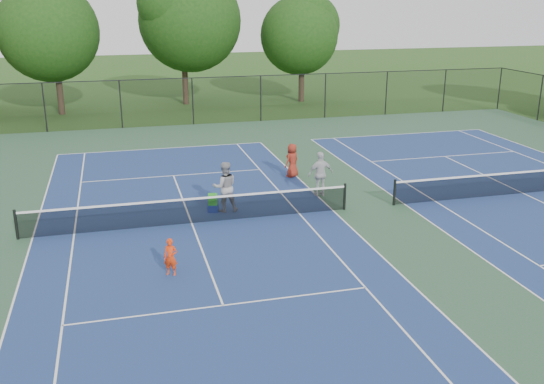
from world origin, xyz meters
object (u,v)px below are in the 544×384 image
object	(u,v)px
tree_back_c	(302,30)
instructor	(225,187)
tree_back_b	(182,15)
ball_crate	(213,208)
ball_hopper	(213,199)
tree_back_a	(53,26)
bystander_a	(321,174)
child_player	(171,257)
bystander_c	(292,160)

from	to	relation	value
tree_back_c	instructor	size ratio (longest dim) A/B	4.27
tree_back_b	instructor	bearing A→B (deg)	-93.56
tree_back_b	ball_crate	size ratio (longest dim) A/B	25.48
instructor	ball_hopper	size ratio (longest dim) A/B	4.60
tree_back_a	bystander_a	xyz separation A→B (m)	(11.62, -22.08, -5.10)
tree_back_c	tree_back_b	bearing A→B (deg)	173.66
child_player	instructor	distance (m)	5.79
tree_back_b	bystander_c	world-z (taller)	tree_back_b
tree_back_a	bystander_a	size ratio (longest dim) A/B	4.87
tree_back_c	instructor	world-z (taller)	tree_back_c
tree_back_c	ball_crate	xyz separation A→B (m)	(-11.04, -23.95, -5.33)
bystander_c	bystander_a	bearing A→B (deg)	63.87
tree_back_a	ball_crate	world-z (taller)	tree_back_a
bystander_c	ball_hopper	bearing A→B (deg)	8.79
tree_back_c	bystander_c	size ratio (longest dim) A/B	5.39
tree_back_a	ball_crate	bearing A→B (deg)	-73.12
child_player	instructor	world-z (taller)	instructor
tree_back_c	child_player	bearing A→B (deg)	-114.30
child_player	tree_back_a	bearing A→B (deg)	122.55
tree_back_a	ball_crate	xyz separation A→B (m)	(6.96, -22.95, -5.89)
bystander_a	tree_back_c	bearing A→B (deg)	-110.31
tree_back_c	ball_hopper	size ratio (longest dim) A/B	19.64
tree_back_a	instructor	bearing A→B (deg)	-72.04
child_player	ball_crate	distance (m)	5.60
instructor	bystander_c	world-z (taller)	instructor
child_player	bystander_c	size ratio (longest dim) A/B	0.74
tree_back_b	child_player	xyz separation A→B (m)	(-4.15, -30.13, -6.02)
tree_back_b	ball_crate	bearing A→B (deg)	-94.66
bystander_a	instructor	bearing A→B (deg)	7.15
tree_back_a	ball_hopper	xyz separation A→B (m)	(6.96, -22.95, -5.52)
tree_back_b	bystander_a	size ratio (longest dim) A/B	5.34
tree_back_b	tree_back_c	bearing A→B (deg)	-6.34
bystander_c	ball_hopper	world-z (taller)	bystander_c
tree_back_a	bystander_c	distance (m)	22.82
ball_crate	ball_hopper	world-z (taller)	ball_hopper
child_player	ball_crate	world-z (taller)	child_player
tree_back_a	instructor	xyz separation A→B (m)	(7.45, -22.97, -5.06)
bystander_a	ball_crate	distance (m)	4.80
tree_back_a	child_player	world-z (taller)	tree_back_a
child_player	instructor	size ratio (longest dim) A/B	0.58
tree_back_b	ball_crate	xyz separation A→B (m)	(-2.04, -24.95, -6.45)
ball_crate	tree_back_c	bearing A→B (deg)	65.26
tree_back_a	ball_hopper	world-z (taller)	tree_back_a
tree_back_a	tree_back_c	distance (m)	18.04
bystander_a	ball_hopper	world-z (taller)	bystander_a
tree_back_c	child_player	size ratio (longest dim) A/B	7.31
instructor	ball_crate	world-z (taller)	instructor
tree_back_a	child_player	bearing A→B (deg)	-80.21
tree_back_c	bystander_c	xyz separation A→B (m)	(-6.73, -20.13, -4.70)
child_player	ball_crate	xyz separation A→B (m)	(2.11, 5.17, -0.42)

